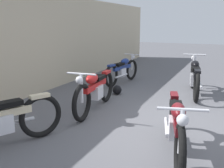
{
  "coord_description": "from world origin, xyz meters",
  "views": [
    {
      "loc": [
        -4.66,
        -1.04,
        1.87
      ],
      "look_at": [
        0.38,
        1.29,
        0.55
      ],
      "focal_mm": 41.58,
      "sensor_mm": 36.0,
      "label": 1
    }
  ],
  "objects_px": {
    "motorcycle_black": "(195,77)",
    "motorcycle_maroon": "(176,125)",
    "motorcycle_blue": "(122,70)",
    "motorcycle_red": "(95,90)",
    "helmet": "(117,90)"
  },
  "relations": [
    {
      "from": "motorcycle_black",
      "to": "motorcycle_maroon",
      "type": "distance_m",
      "value": 3.5
    },
    {
      "from": "motorcycle_black",
      "to": "motorcycle_maroon",
      "type": "relative_size",
      "value": 1.09
    },
    {
      "from": "helmet",
      "to": "motorcycle_maroon",
      "type": "height_order",
      "value": "motorcycle_maroon"
    },
    {
      "from": "motorcycle_black",
      "to": "motorcycle_blue",
      "type": "relative_size",
      "value": 1.14
    },
    {
      "from": "helmet",
      "to": "motorcycle_black",
      "type": "bearing_deg",
      "value": -64.54
    },
    {
      "from": "motorcycle_black",
      "to": "motorcycle_maroon",
      "type": "height_order",
      "value": "motorcycle_black"
    },
    {
      "from": "helmet",
      "to": "motorcycle_red",
      "type": "bearing_deg",
      "value": -176.41
    },
    {
      "from": "motorcycle_maroon",
      "to": "motorcycle_red",
      "type": "bearing_deg",
      "value": -137.08
    },
    {
      "from": "motorcycle_maroon",
      "to": "motorcycle_blue",
      "type": "relative_size",
      "value": 1.05
    },
    {
      "from": "motorcycle_blue",
      "to": "motorcycle_red",
      "type": "relative_size",
      "value": 0.91
    },
    {
      "from": "motorcycle_black",
      "to": "motorcycle_maroon",
      "type": "xyz_separation_m",
      "value": [
        -3.49,
        -0.21,
        -0.04
      ]
    },
    {
      "from": "helmet",
      "to": "motorcycle_blue",
      "type": "bearing_deg",
      "value": 16.46
    },
    {
      "from": "motorcycle_maroon",
      "to": "motorcycle_blue",
      "type": "bearing_deg",
      "value": -162.99
    },
    {
      "from": "motorcycle_black",
      "to": "helmet",
      "type": "bearing_deg",
      "value": 104.34
    },
    {
      "from": "helmet",
      "to": "motorcycle_red",
      "type": "distance_m",
      "value": 1.42
    }
  ]
}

